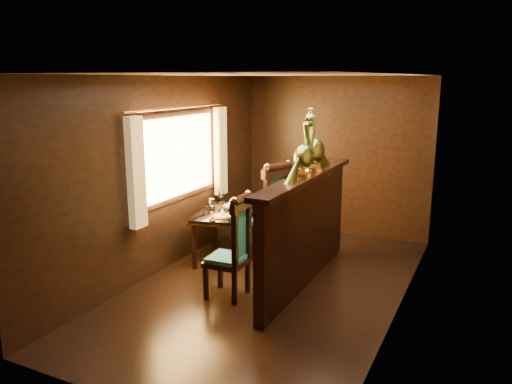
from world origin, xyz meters
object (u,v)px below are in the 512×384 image
(chair_right, at_px, (273,209))
(peacock_left, at_px, (304,145))
(chair_left, at_px, (236,244))
(peacock_right, at_px, (315,139))
(dining_table, at_px, (224,215))

(chair_right, distance_m, peacock_left, 1.38)
(chair_left, bearing_deg, peacock_left, 45.36)
(chair_left, relative_size, chair_right, 0.89)
(chair_left, xyz_separation_m, peacock_right, (0.55, 1.00, 1.10))
(chair_right, bearing_deg, peacock_right, -4.74)
(dining_table, relative_size, chair_left, 1.04)
(peacock_right, bearing_deg, chair_left, -119.09)
(peacock_right, bearing_deg, peacock_left, -90.00)
(dining_table, bearing_deg, chair_left, -69.40)
(chair_right, bearing_deg, dining_table, -143.11)
(dining_table, distance_m, peacock_left, 1.79)
(dining_table, height_order, chair_right, chair_right)
(dining_table, xyz_separation_m, peacock_left, (1.33, -0.47, 1.11))
(peacock_left, bearing_deg, dining_table, 160.59)
(chair_right, xyz_separation_m, peacock_left, (0.68, -0.67, 0.99))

